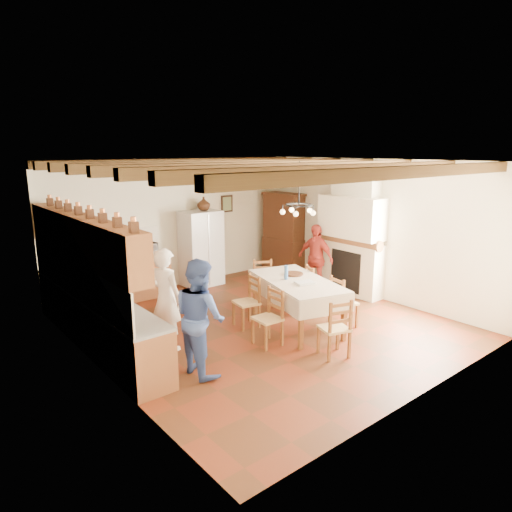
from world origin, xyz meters
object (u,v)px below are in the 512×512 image
(chair_left_near, at_px, (267,318))
(chair_right_far, at_px, (317,289))
(hutch, at_px, (283,234))
(dining_table, at_px, (297,284))
(chair_right_near, at_px, (344,302))
(chair_end_far, at_px, (264,284))
(chair_left_far, at_px, (246,301))
(person_man, at_px, (166,299))
(chair_end_near, at_px, (334,327))
(person_woman_red, at_px, (315,258))
(person_woman_blue, at_px, (200,317))
(microwave, at_px, (144,250))
(refrigerator, at_px, (200,248))

(chair_left_near, relative_size, chair_right_far, 1.00)
(hutch, bearing_deg, dining_table, -131.31)
(chair_right_near, height_order, chair_end_far, same)
(hutch, bearing_deg, chair_left_far, -145.37)
(chair_right_far, xyz_separation_m, person_man, (-3.17, 0.35, 0.37))
(chair_end_near, height_order, person_woman_red, person_woman_red)
(chair_right_near, distance_m, person_man, 3.22)
(chair_left_far, bearing_deg, dining_table, 59.78)
(chair_left_near, distance_m, person_woman_red, 3.16)
(chair_left_far, xyz_separation_m, chair_right_far, (1.58, -0.28, 0.00))
(person_woman_blue, bearing_deg, dining_table, -79.47)
(hutch, xyz_separation_m, microwave, (-3.65, 0.53, -0.01))
(chair_left_far, relative_size, microwave, 1.81)
(hutch, relative_size, chair_end_far, 2.20)
(chair_left_far, bearing_deg, chair_left_near, -6.26)
(person_woman_blue, bearing_deg, person_man, 0.55)
(dining_table, xyz_separation_m, microwave, (-1.34, 3.40, 0.24))
(person_woman_blue, distance_m, person_woman_red, 4.43)
(chair_right_near, bearing_deg, microwave, 37.55)
(chair_end_far, relative_size, microwave, 1.81)
(chair_right_far, distance_m, microwave, 3.85)
(hutch, bearing_deg, chair_left_near, -138.42)
(person_man, bearing_deg, dining_table, -124.95)
(chair_right_far, relative_size, chair_end_far, 1.00)
(dining_table, distance_m, person_woman_red, 2.19)
(chair_left_far, bearing_deg, chair_end_near, 18.35)
(dining_table, bearing_deg, chair_left_near, -163.35)
(refrigerator, bearing_deg, chair_right_far, -76.32)
(chair_left_far, height_order, chair_end_near, same)
(dining_table, xyz_separation_m, chair_end_far, (0.27, 1.23, -0.32))
(chair_end_near, distance_m, microwave, 4.79)
(refrigerator, xyz_separation_m, chair_right_far, (0.77, -3.10, -0.41))
(refrigerator, relative_size, person_woman_red, 1.14)
(chair_left_near, bearing_deg, chair_end_far, 144.02)
(hutch, xyz_separation_m, chair_left_near, (-3.25, -3.15, -0.57))
(chair_right_far, distance_m, chair_end_near, 2.01)
(hutch, xyz_separation_m, dining_table, (-2.30, -2.86, -0.25))
(chair_left_near, bearing_deg, hutch, 136.87)
(chair_left_near, relative_size, chair_end_near, 1.00)
(chair_end_far, relative_size, person_woman_red, 0.61)
(chair_end_near, bearing_deg, chair_left_near, -43.31)
(refrigerator, distance_m, microwave, 1.45)
(person_woman_red, bearing_deg, refrigerator, -149.57)
(chair_left_near, relative_size, chair_end_far, 1.00)
(chair_left_near, relative_size, chair_right_near, 1.00)
(hutch, relative_size, person_woman_blue, 1.23)
(chair_left_near, bearing_deg, chair_end_near, 31.76)
(dining_table, relative_size, person_man, 1.32)
(chair_left_near, distance_m, chair_end_far, 1.94)
(dining_table, height_order, person_woman_red, person_woman_red)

